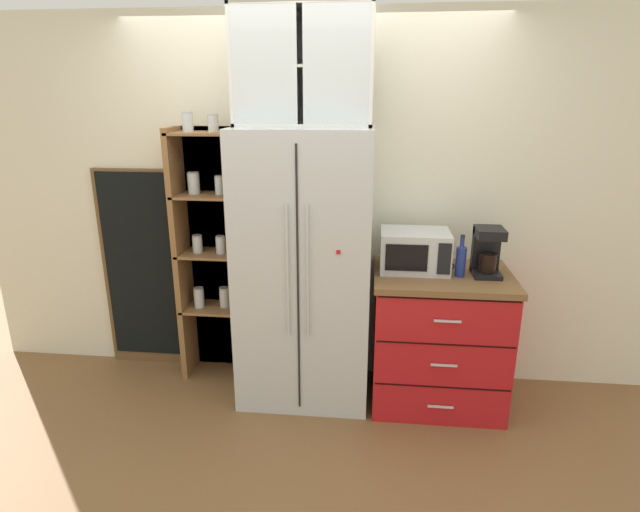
{
  "coord_description": "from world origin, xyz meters",
  "views": [
    {
      "loc": [
        0.44,
        -3.14,
        2.02
      ],
      "look_at": [
        0.1,
        0.04,
        1.01
      ],
      "focal_mm": 28.79,
      "sensor_mm": 36.0,
      "label": 1
    }
  ],
  "objects_px": {
    "coffee_maker": "(487,251)",
    "mug_charcoal": "(444,267)",
    "bottle_cobalt": "(461,258)",
    "chalkboard_menu": "(142,270)",
    "microwave": "(415,251)",
    "refrigerator": "(305,269)"
  },
  "relations": [
    {
      "from": "refrigerator",
      "to": "mug_charcoal",
      "type": "relative_size",
      "value": 17.06
    },
    {
      "from": "microwave",
      "to": "chalkboard_menu",
      "type": "relative_size",
      "value": 0.29
    },
    {
      "from": "mug_charcoal",
      "to": "chalkboard_menu",
      "type": "bearing_deg",
      "value": 172.43
    },
    {
      "from": "bottle_cobalt",
      "to": "mug_charcoal",
      "type": "bearing_deg",
      "value": 147.99
    },
    {
      "from": "chalkboard_menu",
      "to": "microwave",
      "type": "bearing_deg",
      "value": -7.14
    },
    {
      "from": "coffee_maker",
      "to": "bottle_cobalt",
      "type": "xyz_separation_m",
      "value": [
        -0.17,
        -0.06,
        -0.04
      ]
    },
    {
      "from": "microwave",
      "to": "bottle_cobalt",
      "type": "xyz_separation_m",
      "value": [
        0.28,
        -0.1,
        -0.01
      ]
    },
    {
      "from": "refrigerator",
      "to": "microwave",
      "type": "bearing_deg",
      "value": 3.34
    },
    {
      "from": "microwave",
      "to": "refrigerator",
      "type": "bearing_deg",
      "value": -176.66
    },
    {
      "from": "refrigerator",
      "to": "coffee_maker",
      "type": "relative_size",
      "value": 5.9
    },
    {
      "from": "refrigerator",
      "to": "chalkboard_menu",
      "type": "distance_m",
      "value": 1.31
    },
    {
      "from": "coffee_maker",
      "to": "bottle_cobalt",
      "type": "distance_m",
      "value": 0.18
    },
    {
      "from": "mug_charcoal",
      "to": "microwave",
      "type": "bearing_deg",
      "value": 167.86
    },
    {
      "from": "refrigerator",
      "to": "coffee_maker",
      "type": "distance_m",
      "value": 1.17
    },
    {
      "from": "chalkboard_menu",
      "to": "bottle_cobalt",
      "type": "bearing_deg",
      "value": -8.71
    },
    {
      "from": "refrigerator",
      "to": "bottle_cobalt",
      "type": "distance_m",
      "value": 1.0
    },
    {
      "from": "coffee_maker",
      "to": "mug_charcoal",
      "type": "xyz_separation_m",
      "value": [
        -0.26,
        0.0,
        -0.11
      ]
    },
    {
      "from": "chalkboard_menu",
      "to": "coffee_maker",
      "type": "bearing_deg",
      "value": -6.81
    },
    {
      "from": "coffee_maker",
      "to": "chalkboard_menu",
      "type": "xyz_separation_m",
      "value": [
        -2.43,
        0.29,
        -0.31
      ]
    },
    {
      "from": "coffee_maker",
      "to": "chalkboard_menu",
      "type": "relative_size",
      "value": 0.2
    },
    {
      "from": "refrigerator",
      "to": "microwave",
      "type": "relative_size",
      "value": 4.16
    },
    {
      "from": "coffee_maker",
      "to": "mug_charcoal",
      "type": "relative_size",
      "value": 2.89
    }
  ]
}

